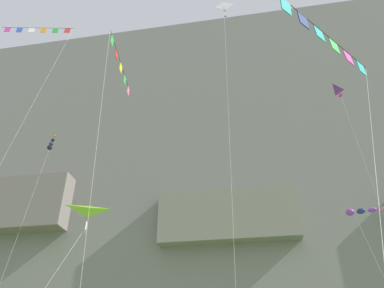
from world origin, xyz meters
TOP-DOWN VIEW (x-y plane):
  - cliff_face at (-0.04, 57.95)m, footprint 180.00×26.75m
  - kite_diamond_upper_left at (2.20, 24.43)m, footprint 1.81×4.00m
  - kite_banner_front_field at (-14.21, 21.56)m, footprint 6.25×2.62m
  - kite_banner_near_cliff at (6.16, 10.77)m, footprint 4.26×5.27m
  - kite_windsock_low_right at (-20.73, 37.48)m, footprint 2.34×6.41m
  - kite_delta_high_right at (15.00, 38.36)m, footprint 1.96×2.49m
  - kite_banner_mid_center at (-3.68, 16.43)m, footprint 0.85×5.29m
  - kite_delta_far_right at (-5.04, 17.87)m, footprint 3.73×3.81m
  - kite_windsock_mid_left at (13.31, 37.75)m, footprint 3.77×6.26m

SIDE VIEW (x-z plane):
  - kite_delta_far_right at x=-5.04m, z-range 4.20..13.10m
  - kite_banner_near_cliff at x=6.16m, z-range 5.92..18.95m
  - kite_windsock_mid_left at x=13.31m, z-range 7.91..24.69m
  - kite_banner_mid_center at x=-3.68m, z-range 7.95..26.28m
  - kite_windsock_low_right at x=-20.73m, z-range 13.39..41.16m
  - kite_banner_front_field at x=-14.21m, z-range 13.05..42.25m
  - cliff_face at x=-0.04m, z-range -0.03..56.06m
  - kite_delta_high_right at x=15.00m, z-range 14.79..46.14m
  - kite_diamond_upper_left at x=2.20m, z-range 14.03..47.23m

